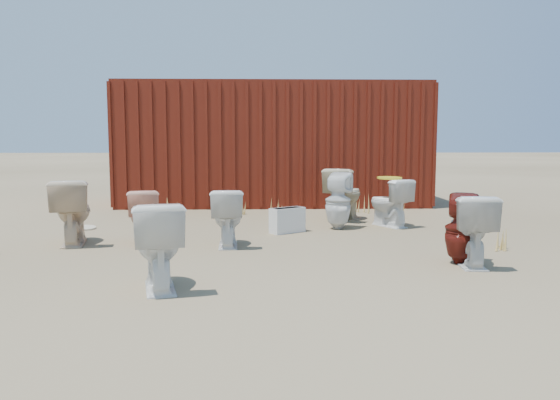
{
  "coord_description": "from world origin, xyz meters",
  "views": [
    {
      "loc": [
        -0.21,
        -6.13,
        1.29
      ],
      "look_at": [
        0.0,
        0.6,
        0.55
      ],
      "focal_mm": 35.0,
      "sensor_mm": 36.0,
      "label": 1
    }
  ],
  "objects_px": {
    "toilet_front_pink": "(143,216)",
    "toilet_front_e": "(469,230)",
    "toilet_back_beige_right": "(344,194)",
    "toilet_front_a": "(158,245)",
    "loose_tank": "(287,220)",
    "shipping_container": "(273,144)",
    "toilet_back_beige_left": "(72,212)",
    "toilet_back_yellowlid": "(389,203)",
    "toilet_front_c": "(227,217)",
    "toilet_back_e": "(338,201)",
    "toilet_front_maroon": "(461,229)"
  },
  "relations": [
    {
      "from": "toilet_front_pink",
      "to": "toilet_front_e",
      "type": "bearing_deg",
      "value": 146.35
    },
    {
      "from": "toilet_front_pink",
      "to": "toilet_back_beige_right",
      "type": "distance_m",
      "value": 3.39
    },
    {
      "from": "toilet_front_a",
      "to": "loose_tank",
      "type": "relative_size",
      "value": 1.54
    },
    {
      "from": "shipping_container",
      "to": "toilet_back_beige_left",
      "type": "height_order",
      "value": "shipping_container"
    },
    {
      "from": "toilet_front_a",
      "to": "toilet_front_e",
      "type": "distance_m",
      "value": 3.14
    },
    {
      "from": "toilet_front_pink",
      "to": "toilet_back_yellowlid",
      "type": "xyz_separation_m",
      "value": [
        3.4,
        1.24,
        0.02
      ]
    },
    {
      "from": "toilet_front_c",
      "to": "toilet_back_beige_left",
      "type": "height_order",
      "value": "toilet_back_beige_left"
    },
    {
      "from": "shipping_container",
      "to": "toilet_back_e",
      "type": "distance_m",
      "value": 3.69
    },
    {
      "from": "toilet_back_beige_left",
      "to": "toilet_back_beige_right",
      "type": "bearing_deg",
      "value": -164.4
    },
    {
      "from": "toilet_front_pink",
      "to": "toilet_front_maroon",
      "type": "relative_size",
      "value": 0.92
    },
    {
      "from": "loose_tank",
      "to": "shipping_container",
      "type": "bearing_deg",
      "value": 57.16
    },
    {
      "from": "toilet_front_a",
      "to": "toilet_back_beige_left",
      "type": "distance_m",
      "value": 2.57
    },
    {
      "from": "shipping_container",
      "to": "toilet_back_beige_right",
      "type": "height_order",
      "value": "shipping_container"
    },
    {
      "from": "toilet_front_a",
      "to": "toilet_front_maroon",
      "type": "height_order",
      "value": "toilet_front_a"
    },
    {
      "from": "toilet_front_pink",
      "to": "toilet_back_beige_left",
      "type": "relative_size",
      "value": 0.84
    },
    {
      "from": "toilet_back_e",
      "to": "toilet_front_maroon",
      "type": "bearing_deg",
      "value": 136.95
    },
    {
      "from": "toilet_front_c",
      "to": "loose_tank",
      "type": "relative_size",
      "value": 1.41
    },
    {
      "from": "toilet_back_yellowlid",
      "to": "toilet_back_e",
      "type": "xyz_separation_m",
      "value": [
        -0.8,
        -0.23,
        0.05
      ]
    },
    {
      "from": "toilet_back_e",
      "to": "toilet_front_a",
      "type": "bearing_deg",
      "value": 81.51
    },
    {
      "from": "toilet_back_yellowlid",
      "to": "toilet_back_e",
      "type": "height_order",
      "value": "toilet_back_e"
    },
    {
      "from": "toilet_front_a",
      "to": "toilet_front_c",
      "type": "bearing_deg",
      "value": -117.18
    },
    {
      "from": "toilet_back_beige_left",
      "to": "shipping_container",
      "type": "bearing_deg",
      "value": -131.56
    },
    {
      "from": "toilet_front_e",
      "to": "toilet_back_yellowlid",
      "type": "distance_m",
      "value": 2.59
    },
    {
      "from": "toilet_front_c",
      "to": "toilet_back_e",
      "type": "distance_m",
      "value": 1.97
    },
    {
      "from": "shipping_container",
      "to": "toilet_front_pink",
      "type": "bearing_deg",
      "value": -110.88
    },
    {
      "from": "toilet_front_c",
      "to": "loose_tank",
      "type": "xyz_separation_m",
      "value": [
        0.78,
        0.94,
        -0.18
      ]
    },
    {
      "from": "toilet_front_a",
      "to": "toilet_back_beige_right",
      "type": "height_order",
      "value": "toilet_back_beige_right"
    },
    {
      "from": "shipping_container",
      "to": "toilet_back_beige_left",
      "type": "bearing_deg",
      "value": -119.66
    },
    {
      "from": "toilet_front_c",
      "to": "toilet_back_beige_right",
      "type": "bearing_deg",
      "value": -132.53
    },
    {
      "from": "toilet_back_e",
      "to": "toilet_front_e",
      "type": "bearing_deg",
      "value": 137.62
    },
    {
      "from": "toilet_front_c",
      "to": "loose_tank",
      "type": "bearing_deg",
      "value": -132.34
    },
    {
      "from": "toilet_back_yellowlid",
      "to": "toilet_front_maroon",
      "type": "bearing_deg",
      "value": 65.67
    },
    {
      "from": "toilet_front_a",
      "to": "toilet_front_pink",
      "type": "relative_size",
      "value": 1.13
    },
    {
      "from": "shipping_container",
      "to": "toilet_back_yellowlid",
      "type": "height_order",
      "value": "shipping_container"
    },
    {
      "from": "toilet_back_beige_right",
      "to": "loose_tank",
      "type": "distance_m",
      "value": 1.54
    },
    {
      "from": "toilet_front_c",
      "to": "toilet_front_maroon",
      "type": "relative_size",
      "value": 0.96
    },
    {
      "from": "toilet_front_a",
      "to": "loose_tank",
      "type": "distance_m",
      "value": 3.14
    },
    {
      "from": "toilet_front_maroon",
      "to": "toilet_back_e",
      "type": "xyz_separation_m",
      "value": [
        -0.97,
        2.29,
        0.04
      ]
    },
    {
      "from": "toilet_back_yellowlid",
      "to": "loose_tank",
      "type": "distance_m",
      "value": 1.64
    },
    {
      "from": "toilet_front_pink",
      "to": "toilet_front_c",
      "type": "height_order",
      "value": "toilet_front_c"
    },
    {
      "from": "toilet_front_pink",
      "to": "toilet_back_e",
      "type": "distance_m",
      "value": 2.79
    },
    {
      "from": "loose_tank",
      "to": "toilet_back_beige_right",
      "type": "bearing_deg",
      "value": 15.36
    },
    {
      "from": "loose_tank",
      "to": "toilet_front_pink",
      "type": "bearing_deg",
      "value": 166.55
    },
    {
      "from": "toilet_front_pink",
      "to": "toilet_front_maroon",
      "type": "xyz_separation_m",
      "value": [
        3.57,
        -1.27,
        0.03
      ]
    },
    {
      "from": "toilet_back_yellowlid",
      "to": "toilet_back_e",
      "type": "bearing_deg",
      "value": -12.61
    },
    {
      "from": "toilet_front_maroon",
      "to": "toilet_back_beige_left",
      "type": "relative_size",
      "value": 0.91
    },
    {
      "from": "toilet_front_e",
      "to": "toilet_front_c",
      "type": "bearing_deg",
      "value": -18.46
    },
    {
      "from": "shipping_container",
      "to": "toilet_front_maroon",
      "type": "xyz_separation_m",
      "value": [
        1.85,
        -5.78,
        -0.83
      ]
    },
    {
      "from": "toilet_back_beige_right",
      "to": "toilet_back_yellowlid",
      "type": "xyz_separation_m",
      "value": [
        0.58,
        -0.65,
        -0.06
      ]
    },
    {
      "from": "toilet_back_beige_left",
      "to": "toilet_back_beige_right",
      "type": "xyz_separation_m",
      "value": [
        3.68,
        1.92,
        0.02
      ]
    }
  ]
}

